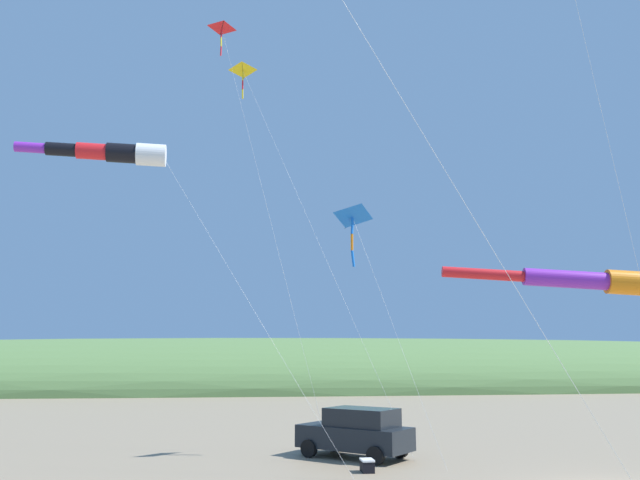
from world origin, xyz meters
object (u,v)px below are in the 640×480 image
at_px(kite_delta_orange_high_right, 244,73).
at_px(parked_car, 356,432).
at_px(kite_delta_striped_overhead, 223,31).
at_px(kite_windsock_long_streamer_right, 604,281).
at_px(kite_delta_black_fish_shape, 352,217).
at_px(cooler_box, 367,466).
at_px(kite_windsock_red_high_left, 113,153).

bearing_deg(kite_delta_orange_high_right, parked_car, 43.64).
xyz_separation_m(parked_car, kite_delta_striped_overhead, (-1.80, -5.59, 17.20)).
distance_m(parked_car, kite_windsock_long_streamer_right, 10.53).
relative_size(parked_car, kite_delta_black_fish_shape, 0.45).
xyz_separation_m(kite_delta_striped_overhead, kite_delta_orange_high_right, (-3.04, 0.98, -0.49)).
xyz_separation_m(parked_car, kite_windsock_long_streamer_right, (6.27, 6.71, 5.16)).
bearing_deg(cooler_box, kite_windsock_long_streamer_right, 63.42).
bearing_deg(cooler_box, kite_delta_striped_overhead, -130.50).
bearing_deg(kite_delta_orange_high_right, kite_delta_black_fish_shape, 45.69).
distance_m(parked_car, kite_windsock_red_high_left, 14.20).
distance_m(kite_windsock_red_high_left, kite_delta_orange_high_right, 9.56).
bearing_deg(kite_delta_striped_overhead, kite_delta_orange_high_right, 162.16).
xyz_separation_m(kite_delta_striped_overhead, kite_windsock_red_high_left, (2.39, -3.90, -6.66)).
distance_m(cooler_box, kite_delta_orange_high_right, 19.58).
bearing_deg(kite_delta_orange_high_right, cooler_box, 30.08).
xyz_separation_m(cooler_box, kite_delta_striped_overhead, (-4.63, -5.42, 17.94)).
distance_m(parked_car, kite_delta_black_fish_shape, 8.48).
relative_size(kite_windsock_red_high_left, kite_windsock_long_streamer_right, 1.22).
relative_size(kite_windsock_red_high_left, kite_delta_black_fish_shape, 1.23).
relative_size(cooler_box, kite_windsock_long_streamer_right, 0.06).
xyz_separation_m(kite_delta_striped_overhead, kite_delta_black_fish_shape, (1.44, 5.56, -8.73)).
xyz_separation_m(parked_car, kite_delta_orange_high_right, (-4.84, -4.61, 16.71)).
bearing_deg(parked_car, kite_windsock_long_streamer_right, 46.92).
bearing_deg(kite_delta_striped_overhead, kite_windsock_red_high_left, -58.54).
bearing_deg(cooler_box, kite_windsock_red_high_left, -103.51).
distance_m(cooler_box, kite_windsock_red_high_left, 14.81).
bearing_deg(kite_delta_black_fish_shape, kite_windsock_red_high_left, -84.27).
relative_size(kite_windsock_red_high_left, kite_delta_orange_high_right, 0.67).
height_order(cooler_box, kite_windsock_long_streamer_right, kite_windsock_long_streamer_right).
distance_m(parked_car, kite_delta_striped_overhead, 18.17).
height_order(parked_car, kite_delta_striped_overhead, kite_delta_striped_overhead).
bearing_deg(kite_delta_black_fish_shape, kite_delta_orange_high_right, -134.31).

